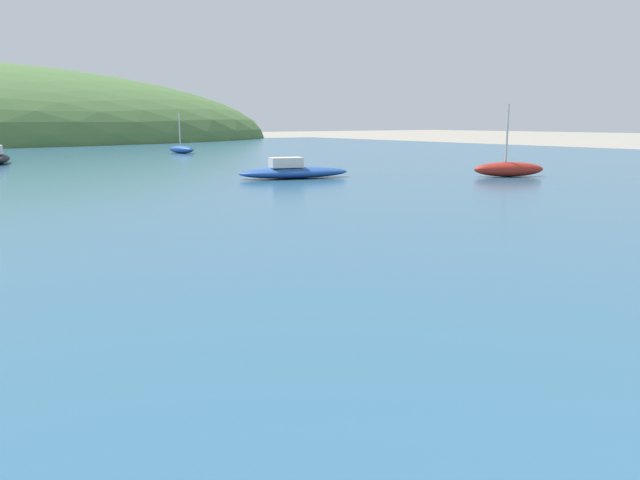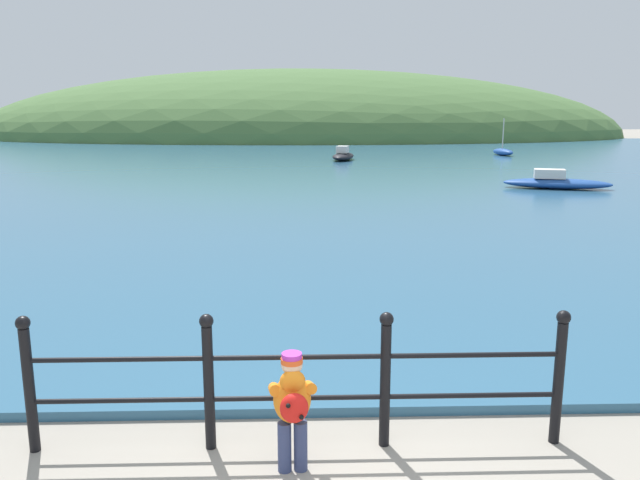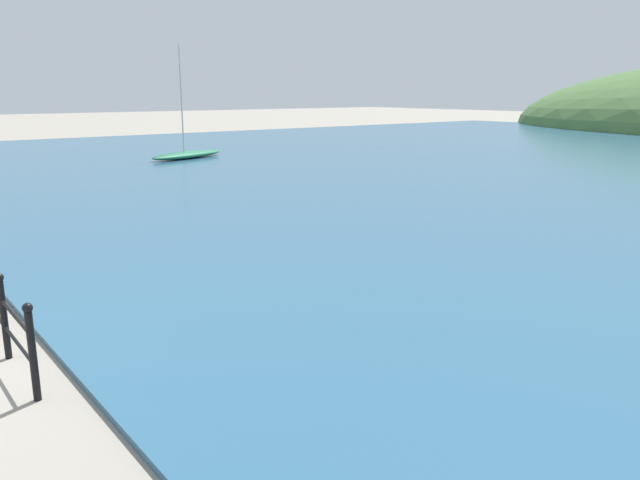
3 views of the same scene
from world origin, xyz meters
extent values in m
cube|color=#2D5B7A|center=(0.00, 32.00, 0.05)|extent=(80.00, 60.00, 0.10)
ellipsoid|color=#476B38|center=(0.00, 69.46, 0.00)|extent=(73.04, 40.17, 15.12)
cylinder|color=black|center=(-2.43, 1.50, 0.55)|extent=(0.09, 0.09, 1.10)
sphere|color=black|center=(-2.43, 1.50, 1.15)|extent=(0.12, 0.12, 0.12)
cylinder|color=black|center=(-0.93, 1.50, 0.55)|extent=(0.09, 0.09, 1.10)
sphere|color=black|center=(-0.93, 1.50, 1.15)|extent=(0.12, 0.12, 0.12)
cylinder|color=black|center=(0.57, 1.50, 0.55)|extent=(0.09, 0.09, 1.10)
sphere|color=black|center=(0.57, 1.50, 1.15)|extent=(0.12, 0.12, 0.12)
cylinder|color=black|center=(2.07, 1.50, 0.55)|extent=(0.09, 0.09, 1.10)
sphere|color=black|center=(2.07, 1.50, 1.15)|extent=(0.12, 0.12, 0.12)
cylinder|color=black|center=(-0.18, 1.50, 0.82)|extent=(4.50, 0.04, 0.04)
cylinder|color=black|center=(-0.18, 1.50, 0.45)|extent=(4.50, 0.04, 0.04)
cylinder|color=navy|center=(-0.28, 1.13, 0.21)|extent=(0.11, 0.11, 0.42)
cylinder|color=navy|center=(-0.15, 1.14, 0.21)|extent=(0.11, 0.11, 0.42)
ellipsoid|color=orange|center=(-0.22, 1.13, 0.62)|extent=(0.32, 0.25, 0.40)
ellipsoid|color=orange|center=(-0.21, 1.07, 0.80)|extent=(0.21, 0.14, 0.18)
cylinder|color=orange|center=(-0.36, 1.21, 0.67)|extent=(0.12, 0.32, 0.19)
cylinder|color=orange|center=(-0.08, 1.23, 0.67)|extent=(0.12, 0.32, 0.19)
sphere|color=beige|center=(-0.22, 1.13, 0.92)|extent=(0.17, 0.17, 0.17)
cylinder|color=#E5511E|center=(-0.22, 1.13, 0.94)|extent=(0.17, 0.17, 0.04)
cylinder|color=#B233AD|center=(-0.22, 1.13, 0.98)|extent=(0.16, 0.16, 0.04)
ellipsoid|color=red|center=(-0.20, 0.94, 0.64)|extent=(0.23, 0.15, 0.24)
sphere|color=black|center=(-0.24, 0.87, 0.70)|extent=(0.04, 0.04, 0.04)
sphere|color=black|center=(-0.14, 0.88, 0.59)|extent=(0.04, 0.04, 0.04)
ellipsoid|color=#1E4793|center=(9.22, 18.93, 0.28)|extent=(3.95, 2.21, 0.37)
cube|color=silver|center=(8.95, 19.01, 0.63)|extent=(1.20, 0.91, 0.33)
ellipsoid|color=#1E4793|center=(12.91, 36.52, 0.32)|extent=(1.07, 2.46, 0.44)
cylinder|color=beige|center=(12.89, 36.64, 1.49)|extent=(0.07, 0.07, 1.91)
ellipsoid|color=black|center=(2.35, 32.75, 0.32)|extent=(1.85, 3.32, 0.44)
cube|color=silver|center=(2.29, 32.52, 0.73)|extent=(0.81, 1.00, 0.39)
camera|label=1|loc=(-2.44, 1.43, 2.01)|focal=35.00mm
camera|label=2|loc=(-0.14, -3.44, 2.85)|focal=35.00mm
camera|label=3|loc=(9.42, 0.03, 3.55)|focal=35.00mm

